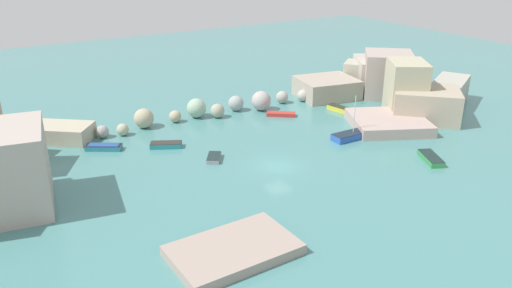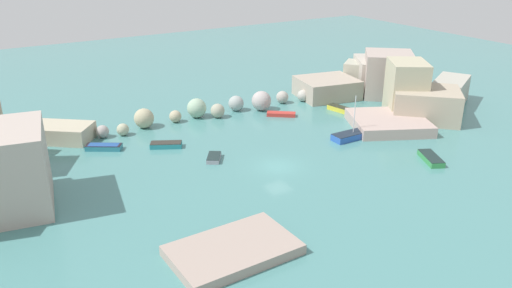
{
  "view_description": "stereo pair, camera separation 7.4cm",
  "coord_description": "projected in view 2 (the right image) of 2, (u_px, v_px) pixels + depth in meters",
  "views": [
    {
      "loc": [
        -27.03,
        -39.92,
        22.26
      ],
      "look_at": [
        0.0,
        4.42,
        1.0
      ],
      "focal_mm": 35.66,
      "sensor_mm": 36.0,
      "label": 1
    },
    {
      "loc": [
        -26.96,
        -39.96,
        22.26
      ],
      "look_at": [
        0.0,
        4.42,
        1.0
      ],
      "focal_mm": 35.66,
      "sensor_mm": 36.0,
      "label": 2
    }
  ],
  "objects": [
    {
      "name": "moored_boat_5",
      "position": [
        214.0,
        158.0,
        54.5
      ],
      "size": [
        2.51,
        2.85,
        0.51
      ],
      "rotation": [
        0.0,
        0.0,
        4.13
      ],
      "color": "#91919C",
      "rests_on": "cove_water"
    },
    {
      "name": "moored_boat_6",
      "position": [
        339.0,
        109.0,
        69.71
      ],
      "size": [
        1.87,
        3.5,
        0.69
      ],
      "rotation": [
        0.0,
        0.0,
        4.91
      ],
      "color": "gold",
      "rests_on": "cove_water"
    },
    {
      "name": "moored_boat_4",
      "position": [
        104.0,
        147.0,
        57.09
      ],
      "size": [
        4.04,
        3.22,
        0.62
      ],
      "rotation": [
        0.0,
        0.0,
        2.57
      ],
      "color": "teal",
      "rests_on": "cove_water"
    },
    {
      "name": "moored_boat_0",
      "position": [
        353.0,
        135.0,
        60.26
      ],
      "size": [
        5.42,
        1.78,
        5.28
      ],
      "rotation": [
        0.0,
        0.0,
        3.14
      ],
      "color": "blue",
      "rests_on": "cove_water"
    },
    {
      "name": "rock_breakwater",
      "position": [
        225.0,
        106.0,
        68.13
      ],
      "size": [
        33.53,
        4.53,
        2.69
      ],
      "color": "#A9A19C",
      "rests_on": "ground"
    },
    {
      "name": "stone_dock",
      "position": [
        233.0,
        250.0,
        38.19
      ],
      "size": [
        9.53,
        6.1,
        0.81
      ],
      "primitive_type": "cube",
      "rotation": [
        0.0,
        0.0,
        0.02
      ],
      "color": "#A89387",
      "rests_on": "ground"
    },
    {
      "name": "moored_boat_3",
      "position": [
        166.0,
        145.0,
        57.72
      ],
      "size": [
        3.76,
        2.82,
        0.61
      ],
      "rotation": [
        0.0,
        0.0,
        2.66
      ],
      "color": "teal",
      "rests_on": "cove_water"
    },
    {
      "name": "cliff_headland_right",
      "position": [
        390.0,
        86.0,
        72.95
      ],
      "size": [
        24.83,
        24.47,
        7.19
      ],
      "color": "tan",
      "rests_on": "ground"
    },
    {
      "name": "moored_boat_1",
      "position": [
        281.0,
        114.0,
        67.84
      ],
      "size": [
        3.7,
        3.24,
        0.49
      ],
      "rotation": [
        0.0,
        0.0,
        5.62
      ],
      "color": "red",
      "rests_on": "cove_water"
    },
    {
      "name": "moored_boat_2",
      "position": [
        431.0,
        158.0,
        54.19
      ],
      "size": [
        3.07,
        4.16,
        0.62
      ],
      "rotation": [
        0.0,
        0.0,
        1.11
      ],
      "color": "#368D48",
      "rests_on": "cove_water"
    },
    {
      "name": "cove_water",
      "position": [
        278.0,
        167.0,
        52.99
      ],
      "size": [
        160.0,
        160.0,
        0.0
      ],
      "primitive_type": "plane",
      "color": "teal",
      "rests_on": "ground"
    }
  ]
}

